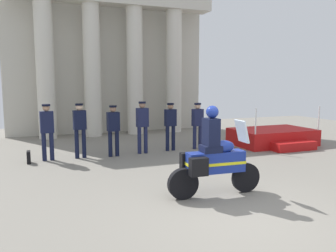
# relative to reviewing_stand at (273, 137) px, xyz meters

# --- Properties ---
(ground_plane) EXTENTS (28.00, 28.00, 0.00)m
(ground_plane) POSITION_rel_reviewing_stand_xyz_m (-4.99, -5.31, -0.29)
(ground_plane) COLOR gray
(colonnade_backdrop) EXTENTS (9.23, 1.58, 6.99)m
(colonnade_backdrop) POSITION_rel_reviewing_stand_xyz_m (-5.06, 5.22, 3.28)
(colonnade_backdrop) COLOR beige
(colonnade_backdrop) RESTS_ON ground_plane
(reviewing_stand) EXTENTS (2.96, 2.38, 1.51)m
(reviewing_stand) POSITION_rel_reviewing_stand_xyz_m (0.00, 0.00, 0.00)
(reviewing_stand) COLOR #B71414
(reviewing_stand) RESTS_ON ground_plane
(officer_in_row_0) EXTENTS (0.40, 0.26, 1.72)m
(officer_in_row_0) POSITION_rel_reviewing_stand_xyz_m (-8.07, 0.39, 0.72)
(officer_in_row_0) COLOR #141938
(officer_in_row_0) RESTS_ON ground_plane
(officer_in_row_1) EXTENTS (0.40, 0.26, 1.72)m
(officer_in_row_1) POSITION_rel_reviewing_stand_xyz_m (-7.11, 0.38, 0.72)
(officer_in_row_1) COLOR black
(officer_in_row_1) RESTS_ON ground_plane
(officer_in_row_2) EXTENTS (0.40, 0.26, 1.64)m
(officer_in_row_2) POSITION_rel_reviewing_stand_xyz_m (-6.09, 0.25, 0.67)
(officer_in_row_2) COLOR black
(officer_in_row_2) RESTS_ON ground_plane
(officer_in_row_3) EXTENTS (0.40, 0.26, 1.74)m
(officer_in_row_3) POSITION_rel_reviewing_stand_xyz_m (-5.09, 0.35, 0.73)
(officer_in_row_3) COLOR #191E42
(officer_in_row_3) RESTS_ON ground_plane
(officer_in_row_4) EXTENTS (0.40, 0.26, 1.66)m
(officer_in_row_4) POSITION_rel_reviewing_stand_xyz_m (-4.05, 0.44, 0.69)
(officer_in_row_4) COLOR black
(officer_in_row_4) RESTS_ON ground_plane
(officer_in_row_5) EXTENTS (0.40, 0.26, 1.64)m
(officer_in_row_5) POSITION_rel_reviewing_stand_xyz_m (-3.02, 0.40, 0.67)
(officer_in_row_5) COLOR #191E42
(officer_in_row_5) RESTS_ON ground_plane
(motorcycle_with_rider) EXTENTS (2.09, 0.72, 1.90)m
(motorcycle_with_rider) POSITION_rel_reviewing_stand_xyz_m (-4.97, -4.25, 0.50)
(motorcycle_with_rider) COLOR black
(motorcycle_with_rider) RESTS_ON ground_plane
(briefcase_on_ground) EXTENTS (0.10, 0.32, 0.36)m
(briefcase_on_ground) POSITION_rel_reviewing_stand_xyz_m (-8.62, 0.24, -0.11)
(briefcase_on_ground) COLOR black
(briefcase_on_ground) RESTS_ON ground_plane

